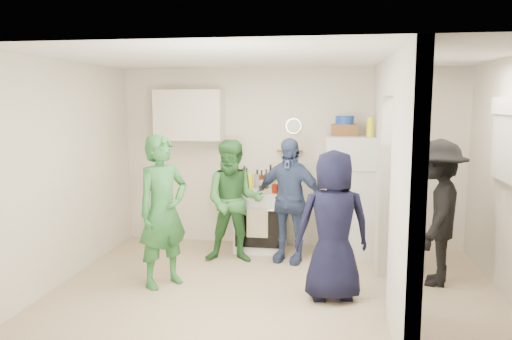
{
  "coord_description": "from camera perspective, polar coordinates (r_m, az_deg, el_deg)",
  "views": [
    {
      "loc": [
        0.6,
        -5.27,
        2.05
      ],
      "look_at": [
        -0.28,
        0.4,
        1.25
      ],
      "focal_mm": 35.0,
      "sensor_mm": 36.0,
      "label": 1
    }
  ],
  "objects": [
    {
      "name": "person_denim",
      "position": [
        6.36,
        3.74,
        -3.46
      ],
      "size": [
        1.0,
        0.62,
        1.59
      ],
      "primitive_type": "imported",
      "rotation": [
        0.0,
        0.0,
        -0.26
      ],
      "color": "#375079",
      "rests_on": "floor"
    },
    {
      "name": "wicker_basket",
      "position": [
        6.68,
        10.08,
        4.53
      ],
      "size": [
        0.35,
        0.25,
        0.15
      ],
      "primitive_type": "cube",
      "color": "brown",
      "rests_on": "fridge"
    },
    {
      "name": "bottle_g",
      "position": [
        6.91,
        2.99,
        -1.15
      ],
      "size": [
        0.08,
        0.08,
        0.24
      ],
      "primitive_type": "cylinder",
      "color": "olive",
      "rests_on": "stove"
    },
    {
      "name": "partition_header",
      "position": [
        5.31,
        15.57,
        10.34
      ],
      "size": [
        0.12,
        1.0,
        0.4
      ],
      "primitive_type": "cube",
      "color": "silver",
      "rests_on": "partition_pier_back"
    },
    {
      "name": "nook_valance",
      "position": [
        5.75,
        26.65,
        6.59
      ],
      "size": [
        0.04,
        0.82,
        0.18
      ],
      "primitive_type": "cube",
      "color": "white",
      "rests_on": "wall_right"
    },
    {
      "name": "bottle_k",
      "position": [
        6.85,
        -1.34,
        -0.87
      ],
      "size": [
        0.07,
        0.07,
        0.32
      ],
      "primitive_type": "cylinder",
      "color": "olive",
      "rests_on": "stove"
    },
    {
      "name": "bottle_b",
      "position": [
        6.73,
        -1.07,
        -1.06
      ],
      "size": [
        0.06,
        0.06,
        0.32
      ],
      "primitive_type": "cylinder",
      "color": "#204C19",
      "rests_on": "stove"
    },
    {
      "name": "nook_window",
      "position": [
        5.77,
        26.81,
        3.1
      ],
      "size": [
        0.03,
        0.7,
        0.8
      ],
      "primitive_type": "cube",
      "color": "black",
      "rests_on": "wall_right"
    },
    {
      "name": "person_nook",
      "position": [
        5.92,
        19.96,
        -4.58
      ],
      "size": [
        0.88,
        1.18,
        1.63
      ],
      "primitive_type": "imported",
      "rotation": [
        0.0,
        0.0,
        -1.86
      ],
      "color": "black",
      "rests_on": "floor"
    },
    {
      "name": "ceiling",
      "position": [
        5.33,
        2.4,
        12.77
      ],
      "size": [
        4.8,
        4.8,
        0.0
      ],
      "primitive_type": "plane",
      "rotation": [
        3.14,
        0.0,
        0.0
      ],
      "color": "white",
      "rests_on": "wall_back"
    },
    {
      "name": "bottle_f",
      "position": [
        6.78,
        2.06,
        -1.01
      ],
      "size": [
        0.06,
        0.06,
        0.31
      ],
      "primitive_type": "cylinder",
      "color": "#163D22",
      "rests_on": "stove"
    },
    {
      "name": "blue_bowl",
      "position": [
        6.67,
        10.1,
        5.65
      ],
      "size": [
        0.24,
        0.24,
        0.11
      ],
      "primitive_type": "cylinder",
      "color": "navy",
      "rests_on": "wicker_basket"
    },
    {
      "name": "yellow_cup_stack_top",
      "position": [
        6.54,
        12.93,
        4.82
      ],
      "size": [
        0.09,
        0.09,
        0.25
      ],
      "primitive_type": "cylinder",
      "color": "yellow",
      "rests_on": "fridge"
    },
    {
      "name": "bottle_j",
      "position": [
        6.66,
        3.02,
        -1.17
      ],
      "size": [
        0.06,
        0.06,
        0.31
      ],
      "primitive_type": "cylinder",
      "color": "#1D5727",
      "rests_on": "stove"
    },
    {
      "name": "yellow_cup_stack_stove",
      "position": [
        6.61,
        -0.73,
        -1.52
      ],
      "size": [
        0.09,
        0.09,
        0.25
      ],
      "primitive_type": "cylinder",
      "color": "#FFF515",
      "rests_on": "stove"
    },
    {
      "name": "wall_front",
      "position": [
        3.71,
        -0.67,
        -4.54
      ],
      "size": [
        4.8,
        0.0,
        4.8
      ],
      "primitive_type": "plane",
      "rotation": [
        -1.57,
        0.0,
        0.0
      ],
      "color": "silver",
      "rests_on": "floor"
    },
    {
      "name": "bottle_i",
      "position": [
        6.9,
        1.17,
        -1.02
      ],
      "size": [
        0.06,
        0.06,
        0.27
      ],
      "primitive_type": "cylinder",
      "color": "#5D4F10",
      "rests_on": "stove"
    },
    {
      "name": "bottle_e",
      "position": [
        6.96,
        1.66,
        -0.72
      ],
      "size": [
        0.08,
        0.08,
        0.33
      ],
      "primitive_type": "cylinder",
      "color": "silver",
      "rests_on": "stove"
    },
    {
      "name": "person_green_left",
      "position": [
        5.6,
        -10.59,
        -4.65
      ],
      "size": [
        0.69,
        0.73,
        1.69
      ],
      "primitive_type": "imported",
      "rotation": [
        0.0,
        0.0,
        0.92
      ],
      "color": "#317C3F",
      "rests_on": "floor"
    },
    {
      "name": "partition_pier_front",
      "position": [
        4.29,
        16.74,
        -3.17
      ],
      "size": [
        0.12,
        1.2,
        2.5
      ],
      "primitive_type": "cube",
      "color": "silver",
      "rests_on": "floor"
    },
    {
      "name": "wall_left",
      "position": [
        6.12,
        -20.62,
        -0.09
      ],
      "size": [
        0.0,
        3.4,
        3.4
      ],
      "primitive_type": "plane",
      "rotation": [
        1.57,
        0.0,
        1.57
      ],
      "color": "silver",
      "rests_on": "floor"
    },
    {
      "name": "upper_cabinet",
      "position": [
        7.08,
        -7.62,
        6.25
      ],
      "size": [
        0.95,
        0.34,
        0.7
      ],
      "primitive_type": "cube",
      "color": "silver",
      "rests_on": "wall_back"
    },
    {
      "name": "person_navy",
      "position": [
        5.2,
        8.81,
        -6.29
      ],
      "size": [
        0.85,
        0.64,
        1.56
      ],
      "primitive_type": "imported",
      "rotation": [
        0.0,
        0.0,
        -2.94
      ],
      "color": "black",
      "rests_on": "floor"
    },
    {
      "name": "nook_window_frame",
      "position": [
        5.77,
        26.67,
        3.11
      ],
      "size": [
        0.04,
        0.76,
        0.86
      ],
      "primitive_type": "cube",
      "color": "white",
      "rests_on": "wall_right"
    },
    {
      "name": "bottle_a",
      "position": [
        6.97,
        -1.45,
        -0.91
      ],
      "size": [
        0.06,
        0.06,
        0.28
      ],
      "primitive_type": "cylinder",
      "color": "brown",
      "rests_on": "stove"
    },
    {
      "name": "spice_shelf",
      "position": [
        6.99,
        3.86,
        2.17
      ],
      "size": [
        0.35,
        0.08,
        0.03
      ],
      "primitive_type": "cube",
      "color": "olive",
      "rests_on": "wall_back"
    },
    {
      "name": "wall_back",
      "position": [
        7.05,
        3.89,
        1.4
      ],
      "size": [
        4.8,
        0.0,
        4.8
      ],
      "primitive_type": "plane",
      "rotation": [
        1.57,
        0.0,
        0.0
      ],
      "color": "silver",
      "rests_on": "floor"
    },
    {
      "name": "floor",
      "position": [
        5.69,
        2.25,
        -13.19
      ],
      "size": [
        4.8,
        4.8,
        0.0
      ],
      "primitive_type": "plane",
      "color": "tan",
      "rests_on": "ground"
    },
    {
      "name": "stove",
      "position": [
        6.91,
        0.56,
        -5.71
      ],
      "size": [
        0.7,
        0.59,
        0.84
      ],
      "primitive_type": "cube",
      "color": "white",
      "rests_on": "floor"
    },
    {
      "name": "person_green_center",
      "position": [
        6.34,
        -2.54,
        -3.6
      ],
      "size": [
        0.82,
        0.67,
        1.57
      ],
      "primitive_type": "imported",
      "rotation": [
        0.0,
        0.0,
        0.1
      ],
      "color": "#34783C",
      "rests_on": "floor"
    },
    {
      "name": "wall_clock",
      "position": [
        6.98,
        4.32,
        5.04
      ],
      "size": [
        0.22,
        0.02,
        0.22
      ],
      "primitive_type": "cylinder",
      "rotation": [
        1.57,
        0.0,
        0.0
      ],
      "color": "white",
      "rests_on": "wall_back"
    },
    {
      "name": "partition_pier_back",
      "position": [
        6.45,
        14.09,
        0.57
      ],
      "size": [
        0.12,
        1.2,
        2.5
      ],
      "primitive_type": "cube",
      "color": "silver",
      "rests_on": "floor"
    },
    {
      "name": "bottle_h",
      "position": [
        6.73,
        -2.17,
        -1.09
      ],
      "size": [
        0.06,
        0.06,
        0.31
      ],
      "primitive_type": "cylinder",
      "color": "silver",
      "rests_on": "stove"
    },
    {
      "name": "bottle_c",
      "position": [
        6.97,
        0.14,
        -1.0
      ],
      "size": [
        0.08,
        0.08,
        0.26
      ],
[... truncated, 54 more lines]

